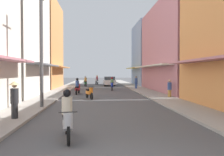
{
  "coord_description": "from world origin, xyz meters",
  "views": [
    {
      "loc": [
        -0.64,
        -3.95,
        2.13
      ],
      "look_at": [
        0.65,
        14.68,
        1.65
      ],
      "focal_mm": 36.07,
      "sensor_mm": 36.0,
      "label": 1
    }
  ],
  "objects_px": {
    "motorbike_orange": "(89,93)",
    "pedestrian_crossing": "(15,99)",
    "motorbike_green": "(85,82)",
    "motorbike_blue": "(112,84)",
    "utility_pole": "(41,47)",
    "motorbike_red": "(78,87)",
    "pedestrian_far": "(170,89)",
    "motorbike_silver": "(67,117)",
    "motorbike_white": "(97,80)",
    "parked_car": "(109,81)",
    "pedestrian_foreground": "(136,83)"
  },
  "relations": [
    {
      "from": "motorbike_orange",
      "to": "pedestrian_crossing",
      "type": "relative_size",
      "value": 1.0
    },
    {
      "from": "motorbike_green",
      "to": "motorbike_blue",
      "type": "bearing_deg",
      "value": -64.96
    },
    {
      "from": "motorbike_blue",
      "to": "utility_pole",
      "type": "relative_size",
      "value": 0.26
    },
    {
      "from": "motorbike_red",
      "to": "pedestrian_far",
      "type": "bearing_deg",
      "value": -27.05
    },
    {
      "from": "motorbike_silver",
      "to": "pedestrian_crossing",
      "type": "height_order",
      "value": "pedestrian_crossing"
    },
    {
      "from": "motorbike_orange",
      "to": "motorbike_silver",
      "type": "relative_size",
      "value": 0.97
    },
    {
      "from": "motorbike_silver",
      "to": "motorbike_green",
      "type": "bearing_deg",
      "value": 91.55
    },
    {
      "from": "motorbike_white",
      "to": "parked_car",
      "type": "relative_size",
      "value": 0.43
    },
    {
      "from": "pedestrian_foreground",
      "to": "motorbike_blue",
      "type": "bearing_deg",
      "value": -155.98
    },
    {
      "from": "motorbike_green",
      "to": "pedestrian_crossing",
      "type": "height_order",
      "value": "pedestrian_crossing"
    },
    {
      "from": "motorbike_orange",
      "to": "parked_car",
      "type": "distance_m",
      "value": 17.32
    },
    {
      "from": "motorbike_orange",
      "to": "motorbike_silver",
      "type": "bearing_deg",
      "value": -91.96
    },
    {
      "from": "motorbike_orange",
      "to": "motorbike_blue",
      "type": "bearing_deg",
      "value": 73.9
    },
    {
      "from": "motorbike_silver",
      "to": "utility_pole",
      "type": "distance_m",
      "value": 7.09
    },
    {
      "from": "motorbike_orange",
      "to": "pedestrian_far",
      "type": "relative_size",
      "value": 1.13
    },
    {
      "from": "utility_pole",
      "to": "motorbike_green",
      "type": "bearing_deg",
      "value": 85.68
    },
    {
      "from": "parked_car",
      "to": "pedestrian_foreground",
      "type": "bearing_deg",
      "value": -69.03
    },
    {
      "from": "motorbike_blue",
      "to": "motorbike_white",
      "type": "bearing_deg",
      "value": 97.4
    },
    {
      "from": "motorbike_white",
      "to": "utility_pole",
      "type": "height_order",
      "value": "utility_pole"
    },
    {
      "from": "utility_pole",
      "to": "parked_car",
      "type": "bearing_deg",
      "value": 76.62
    },
    {
      "from": "utility_pole",
      "to": "motorbike_blue",
      "type": "bearing_deg",
      "value": 68.81
    },
    {
      "from": "motorbike_silver",
      "to": "motorbike_red",
      "type": "bearing_deg",
      "value": 93.5
    },
    {
      "from": "motorbike_blue",
      "to": "utility_pole",
      "type": "distance_m",
      "value": 14.09
    },
    {
      "from": "motorbike_orange",
      "to": "pedestrian_foreground",
      "type": "distance_m",
      "value": 11.04
    },
    {
      "from": "motorbike_white",
      "to": "utility_pole",
      "type": "bearing_deg",
      "value": -97.03
    },
    {
      "from": "motorbike_silver",
      "to": "utility_pole",
      "type": "xyz_separation_m",
      "value": [
        -2.24,
        6.07,
        2.9
      ]
    },
    {
      "from": "motorbike_red",
      "to": "motorbike_blue",
      "type": "distance_m",
      "value": 5.6
    },
    {
      "from": "motorbike_orange",
      "to": "pedestrian_far",
      "type": "distance_m",
      "value": 6.5
    },
    {
      "from": "motorbike_green",
      "to": "pedestrian_foreground",
      "type": "distance_m",
      "value": 8.89
    },
    {
      "from": "motorbike_white",
      "to": "pedestrian_far",
      "type": "bearing_deg",
      "value": -74.83
    },
    {
      "from": "motorbike_orange",
      "to": "parked_car",
      "type": "height_order",
      "value": "parked_car"
    },
    {
      "from": "motorbike_white",
      "to": "pedestrian_crossing",
      "type": "distance_m",
      "value": 29.77
    },
    {
      "from": "motorbike_orange",
      "to": "motorbike_green",
      "type": "xyz_separation_m",
      "value": [
        -1.08,
        15.62,
        0.2
      ]
    },
    {
      "from": "motorbike_red",
      "to": "motorbike_silver",
      "type": "xyz_separation_m",
      "value": [
        0.9,
        -14.67,
        0.0
      ]
    },
    {
      "from": "motorbike_blue",
      "to": "pedestrian_crossing",
      "type": "height_order",
      "value": "pedestrian_crossing"
    },
    {
      "from": "motorbike_blue",
      "to": "pedestrian_foreground",
      "type": "height_order",
      "value": "pedestrian_foreground"
    },
    {
      "from": "motorbike_silver",
      "to": "pedestrian_foreground",
      "type": "xyz_separation_m",
      "value": [
        5.82,
        20.3,
        0.11
      ]
    },
    {
      "from": "motorbike_silver",
      "to": "pedestrian_foreground",
      "type": "bearing_deg",
      "value": 74.0
    },
    {
      "from": "parked_car",
      "to": "motorbike_orange",
      "type": "bearing_deg",
      "value": -98.52
    },
    {
      "from": "motorbike_silver",
      "to": "motorbike_white",
      "type": "bearing_deg",
      "value": 88.23
    },
    {
      "from": "motorbike_green",
      "to": "motorbike_blue",
      "type": "xyz_separation_m",
      "value": [
        3.45,
        -7.39,
        0.0
      ]
    },
    {
      "from": "motorbike_green",
      "to": "parked_car",
      "type": "distance_m",
      "value": 3.95
    },
    {
      "from": "motorbike_red",
      "to": "motorbike_silver",
      "type": "relative_size",
      "value": 1.01
    },
    {
      "from": "motorbike_red",
      "to": "utility_pole",
      "type": "height_order",
      "value": "utility_pole"
    },
    {
      "from": "pedestrian_foreground",
      "to": "motorbike_orange",
      "type": "bearing_deg",
      "value": -119.6
    },
    {
      "from": "motorbike_red",
      "to": "motorbike_white",
      "type": "bearing_deg",
      "value": 83.89
    },
    {
      "from": "motorbike_silver",
      "to": "parked_car",
      "type": "bearing_deg",
      "value": 83.99
    },
    {
      "from": "motorbike_red",
      "to": "motorbike_silver",
      "type": "height_order",
      "value": "same"
    },
    {
      "from": "motorbike_orange",
      "to": "pedestrian_foreground",
      "type": "height_order",
      "value": "pedestrian_foreground"
    },
    {
      "from": "motorbike_white",
      "to": "motorbike_silver",
      "type": "xyz_separation_m",
      "value": [
        -1.0,
        -32.35,
        0.0
      ]
    }
  ]
}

